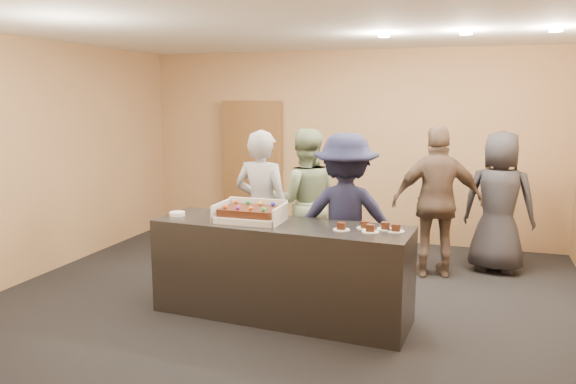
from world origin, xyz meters
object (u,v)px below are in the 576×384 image
object	(u,v)px
plate_stack	(177,214)
serving_counter	(281,270)
person_navy_man	(345,219)
cake_box	(251,216)
person_dark_suit	(499,202)
sheet_cake	(250,211)
storage_cabinet	(253,168)
person_sage_man	(305,202)
person_brown_extra	(438,202)
person_server_grey	(262,209)

from	to	relation	value
plate_stack	serving_counter	bearing A→B (deg)	-0.21
person_navy_man	plate_stack	bearing A→B (deg)	8.19
cake_box	person_dark_suit	world-z (taller)	person_dark_suit
person_navy_man	serving_counter	bearing A→B (deg)	37.44
serving_counter	plate_stack	world-z (taller)	plate_stack
person_navy_man	sheet_cake	bearing A→B (deg)	23.76
storage_cabinet	cake_box	world-z (taller)	storage_cabinet
plate_stack	person_sage_man	bearing A→B (deg)	55.50
cake_box	plate_stack	xyz separation A→B (m)	(-0.77, -0.02, -0.02)
person_brown_extra	sheet_cake	bearing A→B (deg)	31.57
storage_cabinet	cake_box	bearing A→B (deg)	-68.56
plate_stack	person_dark_suit	size ratio (longest dim) A/B	0.09
plate_stack	person_navy_man	world-z (taller)	person_navy_man
cake_box	storage_cabinet	bearing A→B (deg)	111.44
storage_cabinet	plate_stack	world-z (taller)	storage_cabinet
cake_box	person_sage_man	xyz separation A→B (m)	(0.14, 1.31, -0.09)
person_dark_suit	sheet_cake	bearing A→B (deg)	51.26
serving_counter	sheet_cake	xyz separation A→B (m)	(-0.30, -0.00, 0.55)
person_navy_man	person_dark_suit	bearing A→B (deg)	-144.68
storage_cabinet	sheet_cake	world-z (taller)	storage_cabinet
storage_cabinet	person_dark_suit	size ratio (longest dim) A/B	1.19
person_server_grey	cake_box	bearing A→B (deg)	108.70
person_brown_extra	serving_counter	bearing A→B (deg)	37.48
serving_counter	person_sage_man	bearing A→B (deg)	100.86
storage_cabinet	person_server_grey	size ratio (longest dim) A/B	1.16
person_navy_man	cake_box	bearing A→B (deg)	22.64
cake_box	person_dark_suit	xyz separation A→B (m)	(2.28, 2.09, -0.11)
plate_stack	person_sage_man	world-z (taller)	person_sage_man
serving_counter	storage_cabinet	bearing A→B (deg)	119.88
sheet_cake	plate_stack	xyz separation A→B (m)	(-0.77, 0.00, -0.08)
person_server_grey	person_navy_man	distance (m)	0.99
sheet_cake	person_sage_man	bearing A→B (deg)	84.06
person_navy_man	person_dark_suit	size ratio (longest dim) A/B	1.02
serving_counter	person_server_grey	world-z (taller)	person_server_grey
cake_box	person_navy_man	distance (m)	0.95
cake_box	person_sage_man	size ratio (longest dim) A/B	0.36
person_navy_man	person_brown_extra	size ratio (longest dim) A/B	0.98
cake_box	person_server_grey	world-z (taller)	person_server_grey
storage_cabinet	person_server_grey	world-z (taller)	storage_cabinet
cake_box	person_brown_extra	distance (m)	2.33
person_server_grey	person_sage_man	bearing A→B (deg)	-113.66
person_navy_man	person_brown_extra	distance (m)	1.42
storage_cabinet	plate_stack	xyz separation A→B (m)	(0.41, -3.03, -0.08)
person_brown_extra	person_dark_suit	bearing A→B (deg)	-164.06
plate_stack	person_brown_extra	world-z (taller)	person_brown_extra
sheet_cake	person_sage_man	distance (m)	1.35
serving_counter	plate_stack	size ratio (longest dim) A/B	15.79
person_server_grey	person_brown_extra	world-z (taller)	person_brown_extra
person_server_grey	person_dark_suit	world-z (taller)	person_server_grey
plate_stack	person_server_grey	size ratio (longest dim) A/B	0.09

